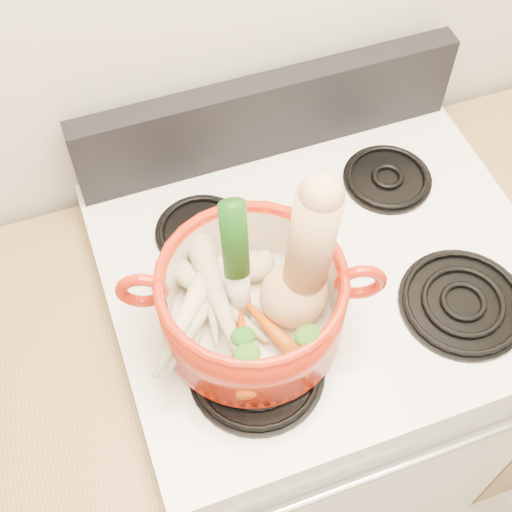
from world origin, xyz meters
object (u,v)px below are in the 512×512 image
object	(u,v)px
dutch_oven	(252,303)
squash	(297,261)
stove_body	(309,377)
leek	(238,265)

from	to	relation	value
dutch_oven	squash	world-z (taller)	squash
stove_body	dutch_oven	distance (m)	0.61
stove_body	squash	size ratio (longest dim) A/B	3.16
stove_body	leek	size ratio (longest dim) A/B	3.48
stove_body	dutch_oven	bearing A→B (deg)	-154.17
dutch_oven	leek	bearing A→B (deg)	143.38
dutch_oven	leek	size ratio (longest dim) A/B	1.13
stove_body	squash	world-z (taller)	squash
stove_body	leek	bearing A→B (deg)	-161.29
squash	dutch_oven	bearing A→B (deg)	154.92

